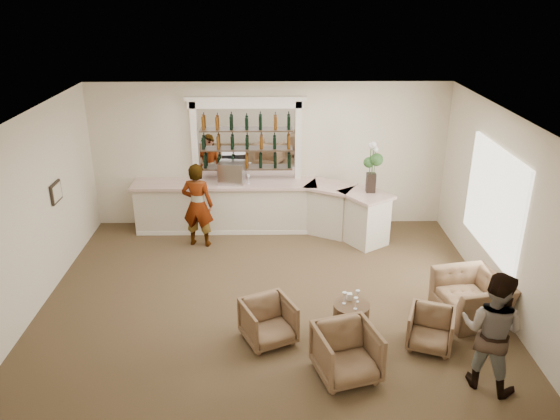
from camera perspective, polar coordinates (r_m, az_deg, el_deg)
The scene contains 19 objects.
ground at distance 9.88m, azimuth -1.12°, elevation -9.50°, with size 8.00×8.00×0.00m, color brown.
room_shell at distance 9.53m, azimuth -0.24°, elevation 4.83°, with size 8.04×7.02×3.32m.
bar_counter at distance 12.29m, azimuth -1.87°, elevation 0.23°, with size 5.72×1.80×1.14m.
back_bar_alcove at distance 12.22m, azimuth -3.52°, elevation 7.30°, with size 2.64×0.25×3.00m.
cocktail_table at distance 9.06m, azimuth 7.42°, elevation -11.11°, with size 0.58×0.58×0.50m, color #4C3621.
sommelier at distance 11.64m, azimuth -8.60°, elevation 0.50°, with size 0.67×0.44×1.84m, color gray.
guest at distance 8.11m, azimuth 21.25°, elevation -11.67°, with size 0.86×0.67×1.77m, color gray.
armchair_left at distance 8.72m, azimuth -1.23°, elevation -11.58°, with size 0.74×0.76×0.69m, color brown.
armchair_center at distance 8.07m, azimuth 6.98°, elevation -14.60°, with size 0.83×0.86×0.78m, color brown.
armchair_right at distance 8.92m, azimuth 15.47°, elevation -11.91°, with size 0.67×0.69×0.63m, color brown.
armchair_far at distance 9.82m, azimuth 19.36°, elevation -8.61°, with size 1.14×1.00×0.74m, color brown.
espresso_machine at distance 12.12m, azimuth -5.07°, elevation 3.92°, with size 0.55×0.46×0.49m, color #B9B9BE.
flower_vase at distance 11.58m, azimuth 9.60°, elevation 4.75°, with size 0.29×0.29×1.10m.
wine_glass_bar_left at distance 12.10m, azimuth -6.28°, elevation 3.14°, with size 0.07×0.07×0.21m, color white, non-canonical shape.
wine_glass_bar_right at distance 12.09m, azimuth -3.29°, elevation 3.22°, with size 0.07×0.07×0.21m, color white, non-canonical shape.
wine_glass_tbl_a at distance 8.88m, azimuth 6.73°, elevation -9.12°, with size 0.07×0.07×0.21m, color white, non-canonical shape.
wine_glass_tbl_b at distance 8.95m, azimuth 8.10°, elevation -8.91°, with size 0.07×0.07×0.21m, color white, non-canonical shape.
wine_glass_tbl_c at distance 8.76m, azimuth 7.91°, elevation -9.63°, with size 0.07×0.07×0.21m, color white, non-canonical shape.
napkin_holder at distance 9.01m, azimuth 7.27°, elevation -8.98°, with size 0.08×0.08×0.12m, color silver.
Camera 1 is at (0.06, -8.37, 5.25)m, focal length 35.00 mm.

